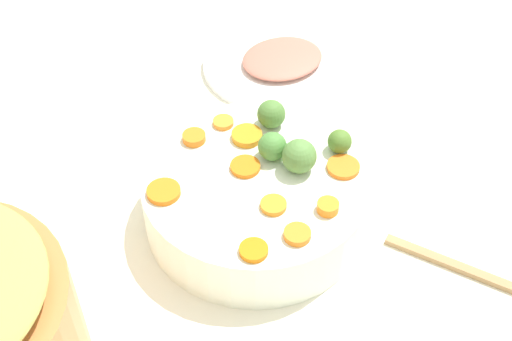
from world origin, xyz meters
TOP-DOWN VIEW (x-y plane):
  - tabletop at (0.00, 0.00)m, footprint 2.40×2.40m
  - serving_bowl_carrots at (0.03, 0.01)m, footprint 0.28×0.28m
  - carrot_slice_0 at (0.01, 0.12)m, footprint 0.04×0.04m
  - carrot_slice_1 at (0.09, -0.07)m, footprint 0.03×0.03m
  - carrot_slice_2 at (0.13, 0.06)m, footprint 0.05×0.05m
  - carrot_slice_3 at (0.12, -0.04)m, footprint 0.03×0.03m
  - carrot_slice_4 at (-0.07, -0.02)m, footprint 0.06×0.06m
  - carrot_slice_5 at (0.00, 0.05)m, footprint 0.04×0.04m
  - carrot_slice_6 at (-0.06, 0.05)m, footprint 0.04×0.04m
  - carrot_slice_7 at (0.04, -0.00)m, footprint 0.05×0.05m
  - carrot_slice_8 at (-0.03, 0.09)m, footprint 0.03×0.03m
  - carrot_slice_9 at (0.05, -0.05)m, footprint 0.05×0.05m
  - brussels_sprout_0 at (-0.06, -0.05)m, footprint 0.03×0.03m
  - brussels_sprout_1 at (0.03, -0.08)m, footprint 0.04×0.04m
  - brussels_sprout_2 at (0.02, -0.03)m, footprint 0.04×0.04m
  - brussels_sprout_3 at (-0.02, -0.01)m, footprint 0.04×0.04m
  - ham_plate at (0.06, -0.30)m, footprint 0.23×0.23m
  - ham_slice_main at (0.05, -0.30)m, footprint 0.17×0.17m

SIDE VIEW (x-z plane):
  - tabletop at x=0.00m, z-range 0.00..0.02m
  - ham_plate at x=0.06m, z-range 0.02..0.03m
  - ham_slice_main at x=0.05m, z-range 0.03..0.05m
  - serving_bowl_carrots at x=0.03m, z-range 0.02..0.10m
  - carrot_slice_4 at x=-0.07m, z-range 0.10..0.10m
  - carrot_slice_7 at x=0.04m, z-range 0.10..0.10m
  - carrot_slice_1 at x=0.09m, z-range 0.10..0.10m
  - carrot_slice_5 at x=0.00m, z-range 0.10..0.10m
  - carrot_slice_0 at x=0.01m, z-range 0.10..0.10m
  - carrot_slice_2 at x=0.13m, z-range 0.10..0.10m
  - carrot_slice_8 at x=-0.03m, z-range 0.10..0.10m
  - carrot_slice_9 at x=0.05m, z-range 0.10..0.10m
  - carrot_slice_3 at x=0.12m, z-range 0.10..0.11m
  - carrot_slice_6 at x=-0.06m, z-range 0.10..0.11m
  - brussels_sprout_0 at x=-0.06m, z-range 0.10..0.13m
  - brussels_sprout_2 at x=0.02m, z-range 0.10..0.13m
  - brussels_sprout_1 at x=0.03m, z-range 0.10..0.13m
  - brussels_sprout_3 at x=-0.02m, z-range 0.10..0.14m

